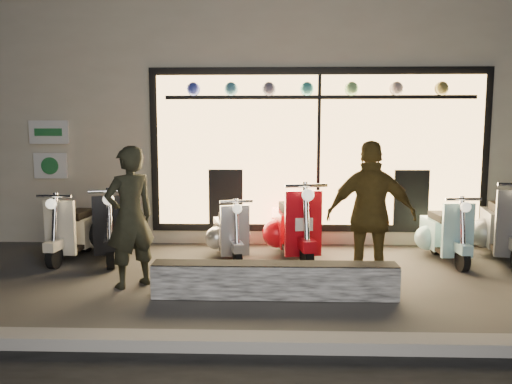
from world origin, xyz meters
TOP-DOWN VIEW (x-y plane):
  - ground at (0.00, 0.00)m, footprint 40.00×40.00m
  - kerb at (0.00, -2.00)m, footprint 40.00×0.25m
  - shop_building at (0.00, 4.98)m, footprint 10.20×6.23m
  - graffiti_barrier at (0.09, -0.65)m, footprint 2.76×0.28m
  - scooter_silver at (-0.58, 1.15)m, footprint 0.60×1.26m
  - scooter_red at (0.38, 1.17)m, footprint 0.69×1.59m
  - scooter_black at (-2.34, 1.15)m, footprint 0.72×1.46m
  - scooter_cream at (-2.87, 1.13)m, footprint 0.50×1.36m
  - scooter_blue at (2.58, 1.16)m, footprint 0.45×1.32m
  - scooter_grey at (3.47, 1.18)m, footprint 0.73×1.62m
  - man at (-1.65, -0.30)m, footprint 0.74×0.72m
  - woman at (1.22, -0.31)m, footprint 1.07×0.53m

SIDE VIEW (x-z plane):
  - ground at x=0.00m, z-range 0.00..0.00m
  - kerb at x=0.00m, z-range 0.00..0.12m
  - graffiti_barrier at x=0.09m, z-range 0.00..0.40m
  - scooter_silver at x=-0.58m, z-range -0.09..0.81m
  - scooter_blue at x=2.58m, z-range -0.09..0.86m
  - scooter_cream at x=-2.87m, z-range -0.10..0.88m
  - scooter_black at x=-2.34m, z-range -0.10..0.94m
  - scooter_red at x=0.38m, z-range -0.11..1.02m
  - scooter_grey at x=3.47m, z-range -0.11..1.04m
  - man at x=-1.65m, z-range 0.00..1.71m
  - woman at x=1.22m, z-range 0.00..1.77m
  - shop_building at x=0.00m, z-range 0.00..4.20m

